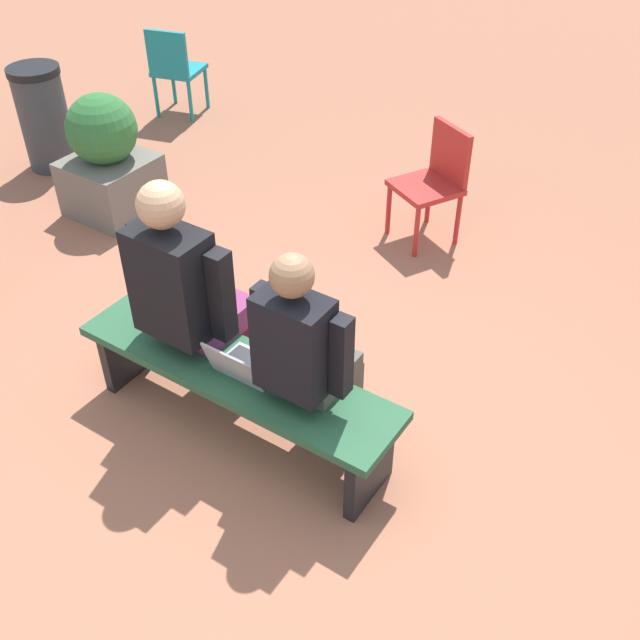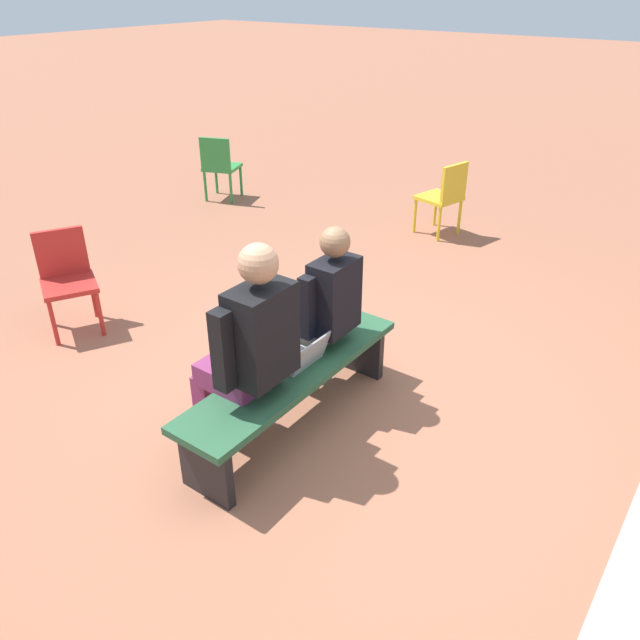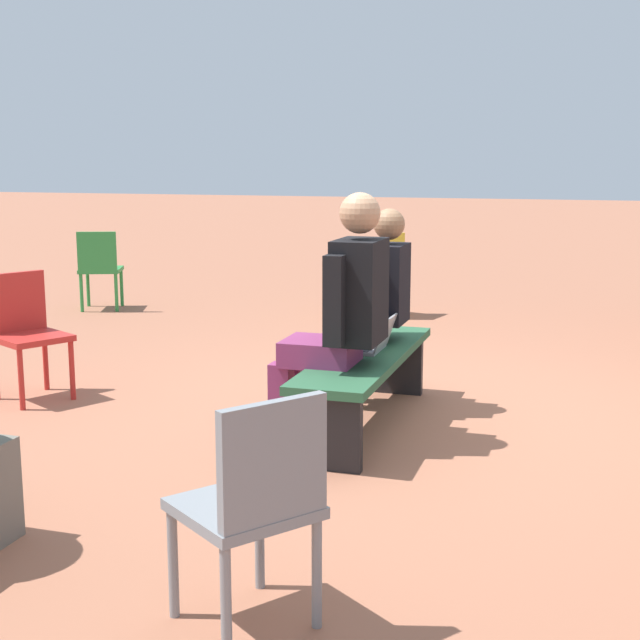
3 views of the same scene
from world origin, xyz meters
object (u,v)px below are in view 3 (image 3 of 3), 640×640
object	(u,v)px
plastic_chair_far_right	(384,269)
plastic_chair_by_pillar	(255,498)
bench	(366,369)
person_student	(372,302)
laptop	(371,343)
person_adult	(340,312)
plastic_chair_near_bench_left	(26,327)
plastic_chair_foreground	(99,265)

from	to	relation	value
plastic_chair_far_right	plastic_chair_by_pillar	xyz separation A→B (m)	(6.14, 1.03, 0.00)
bench	plastic_chair_by_pillar	world-z (taller)	plastic_chair_by_pillar
bench	person_student	distance (m)	0.53
plastic_chair_by_pillar	laptop	bearing A→B (deg)	-174.60
person_adult	plastic_chair_near_bench_left	size ratio (longest dim) A/B	1.68
laptop	plastic_chair_by_pillar	xyz separation A→B (m)	(2.48, 0.23, -0.02)
person_student	plastic_chair_by_pillar	distance (m)	2.83
person_student	laptop	xyz separation A→B (m)	(0.33, 0.08, -0.19)
laptop	person_adult	bearing A→B (deg)	-12.09
plastic_chair_foreground	plastic_chair_far_right	world-z (taller)	same
person_student	plastic_chair_near_bench_left	xyz separation A→B (m)	(0.45, -2.27, -0.21)
bench	laptop	distance (m)	0.16
plastic_chair_far_right	person_student	bearing A→B (deg)	12.20
bench	person_adult	bearing A→B (deg)	-12.59
bench	plastic_chair_near_bench_left	bearing A→B (deg)	-88.67
plastic_chair_foreground	bench	bearing A→B (deg)	49.70
person_adult	plastic_chair_far_right	size ratio (longest dim) A/B	1.68
plastic_chair_by_pillar	plastic_chair_near_bench_left	distance (m)	3.49
person_adult	plastic_chair_near_bench_left	world-z (taller)	person_adult
person_adult	plastic_chair_foreground	distance (m)	5.05
plastic_chair_far_right	person_adult	bearing A→B (deg)	9.99
plastic_chair_by_pillar	person_adult	bearing A→B (deg)	-171.35
plastic_chair_far_right	plastic_chair_near_bench_left	size ratio (longest dim) A/B	1.00
laptop	plastic_chair_far_right	world-z (taller)	plastic_chair_far_right
person_student	plastic_chair_far_right	size ratio (longest dim) A/B	1.53
plastic_chair_foreground	plastic_chair_far_right	distance (m)	2.99
plastic_chair_near_bench_left	laptop	bearing A→B (deg)	93.03
plastic_chair_foreground	plastic_chair_near_bench_left	world-z (taller)	same
bench	plastic_chair_far_right	bearing A→B (deg)	-168.12
bench	plastic_chair_by_pillar	xyz separation A→B (m)	(2.41, 0.25, 0.13)
person_adult	plastic_chair_foreground	world-z (taller)	person_adult
plastic_chair_by_pillar	plastic_chair_near_bench_left	bearing A→B (deg)	-132.38
bench	laptop	world-z (taller)	laptop
laptop	plastic_chair_near_bench_left	bearing A→B (deg)	-86.97
bench	plastic_chair_near_bench_left	size ratio (longest dim) A/B	2.14
person_student	plastic_chair_foreground	world-z (taller)	person_student
plastic_chair_near_bench_left	bench	bearing A→B (deg)	91.33
person_student	plastic_chair_by_pillar	world-z (taller)	person_student
plastic_chair_foreground	plastic_chair_by_pillar	world-z (taller)	same
plastic_chair_near_bench_left	person_adult	bearing A→B (deg)	83.30
laptop	plastic_chair_foreground	xyz separation A→B (m)	(-3.09, -3.73, -0.02)
plastic_chair_far_right	laptop	bearing A→B (deg)	12.28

